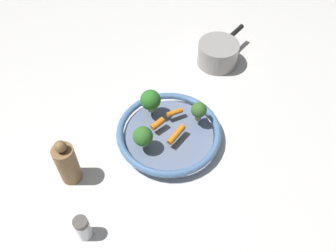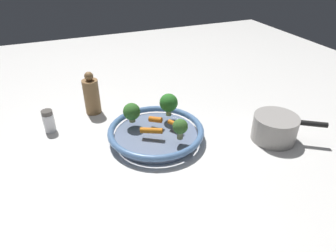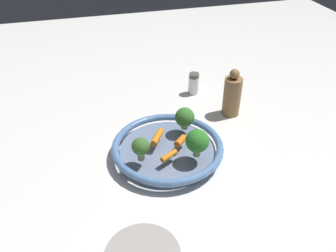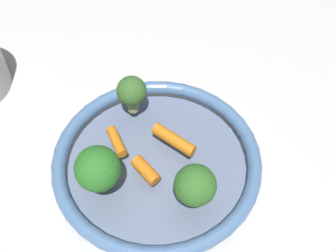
# 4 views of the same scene
# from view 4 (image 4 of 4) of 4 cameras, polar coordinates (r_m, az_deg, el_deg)

# --- Properties ---
(ground_plane) EXTENTS (2.43, 2.43, 0.00)m
(ground_plane) POSITION_cam_4_polar(r_m,az_deg,el_deg) (0.61, -1.47, -6.09)
(ground_plane) COLOR silver
(serving_bowl) EXTENTS (0.29, 0.29, 0.04)m
(serving_bowl) POSITION_cam_4_polar(r_m,az_deg,el_deg) (0.59, -1.52, -4.97)
(serving_bowl) COLOR slate
(serving_bowl) RESTS_ON ground_plane
(baby_carrot_right) EXTENTS (0.07, 0.05, 0.02)m
(baby_carrot_right) POSITION_cam_4_polar(r_m,az_deg,el_deg) (0.58, 0.80, -1.87)
(baby_carrot_right) COLOR orange
(baby_carrot_right) RESTS_ON serving_bowl
(baby_carrot_left) EXTENTS (0.04, 0.04, 0.02)m
(baby_carrot_left) POSITION_cam_4_polar(r_m,az_deg,el_deg) (0.55, -3.06, -6.05)
(baby_carrot_left) COLOR orange
(baby_carrot_left) RESTS_ON serving_bowl
(baby_carrot_near_rim) EXTENTS (0.04, 0.05, 0.01)m
(baby_carrot_near_rim) POSITION_cam_4_polar(r_m,az_deg,el_deg) (0.59, -7.06, -2.11)
(baby_carrot_near_rim) COLOR orange
(baby_carrot_near_rim) RESTS_ON serving_bowl
(broccoli_floret_mid) EXTENTS (0.05, 0.05, 0.06)m
(broccoli_floret_mid) POSITION_cam_4_polar(r_m,az_deg,el_deg) (0.51, 3.73, -8.13)
(broccoli_floret_mid) COLOR #9AA666
(broccoli_floret_mid) RESTS_ON serving_bowl
(broccoli_floret_small) EXTENTS (0.04, 0.04, 0.06)m
(broccoli_floret_small) POSITION_cam_4_polar(r_m,az_deg,el_deg) (0.60, -4.99, 4.67)
(broccoli_floret_small) COLOR tan
(broccoli_floret_small) RESTS_ON serving_bowl
(broccoli_floret_edge) EXTENTS (0.06, 0.06, 0.07)m
(broccoli_floret_edge) POSITION_cam_4_polar(r_m,az_deg,el_deg) (0.52, -9.57, -5.83)
(broccoli_floret_edge) COLOR #94AD66
(broccoli_floret_edge) RESTS_ON serving_bowl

